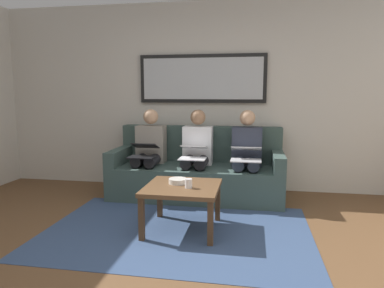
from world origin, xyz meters
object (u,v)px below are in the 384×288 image
Objects in this scene: couch at (197,172)px; coffee_table at (182,191)px; bowl at (178,181)px; laptop_silver at (246,154)px; cup at (189,183)px; framed_mirror at (202,79)px; laptop_white at (194,152)px; person_middle at (197,151)px; person_left at (247,152)px; laptop_black at (144,151)px; person_right at (149,150)px.

coffee_table is (-0.04, 1.22, 0.08)m from couch.
bowl is 0.48× the size of laptop_silver.
cup is 1.12m from laptop_silver.
laptop_silver reaches higher than cup.
framed_mirror is 4.63× the size of laptop_white.
coffee_table is at bearing 92.10° from couch.
couch is 1.30m from framed_mirror.
framed_mirror reaches higher than person_middle.
framed_mirror is 2.46× the size of coffee_table.
laptop_silver is (-0.64, 0.30, 0.32)m from couch.
laptop_black is (1.28, 0.23, 0.02)m from person_left.
cup is 0.08× the size of person_left.
cup is 1.00m from laptop_white.
person_left reaches higher than cup.
laptop_silver is (-0.52, -0.99, 0.14)m from cup.
laptop_black is at bearing -53.30° from coffee_table.
framed_mirror is 1.99m from cup.
person_middle is (0.00, 0.46, -0.94)m from framed_mirror.
couch is 1.93× the size of person_right.
laptop_white is at bearing 90.00° from person_middle.
laptop_white is at bearing 0.13° from laptop_silver.
bowl is 0.16× the size of person_right.
person_right is 2.92× the size of laptop_black.
laptop_white is (0.00, 0.24, 0.02)m from person_middle.
framed_mirror is 1.32m from laptop_silver.
couch reaches higher than laptop_black.
laptop_silver is 0.33× the size of person_middle.
person_middle is 1.00× the size of person_right.
framed_mirror is at bearing -88.41° from coffee_table.
person_right is (0.76, -1.22, 0.11)m from cup.
person_right is (0.64, 0.07, 0.30)m from couch.
cup is 1.26m from laptop_black.
couch is 24.44× the size of cup.
person_right reaches higher than bowl.
person_left reaches higher than laptop_silver.
bowl is 0.48× the size of laptop_white.
coffee_table is at bearing 92.22° from person_middle.
laptop_white is (0.12, -0.99, 0.14)m from cup.
framed_mirror reaches higher than coffee_table.
framed_mirror is 19.58× the size of cup.
bowl is at bearing 120.12° from person_right.
laptop_silver is 0.68m from person_middle.
person_right reaches higher than laptop_silver.
person_left is 1.30m from laptop_black.
coffee_table is at bearing 129.50° from bowl.
framed_mirror is 1.05m from person_middle.
couch is 11.93× the size of bowl.
person_left is 1.00× the size of person_right.
person_middle is at bearing -84.37° from cup.
laptop_white reaches higher than bowl.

